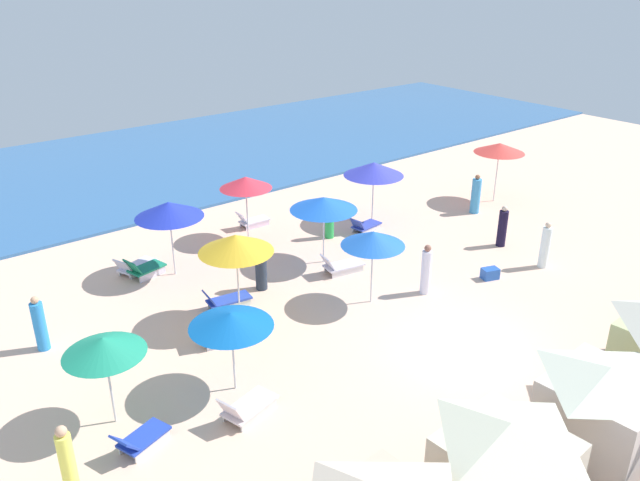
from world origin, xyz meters
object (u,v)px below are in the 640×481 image
object	(u,v)px
umbrella_3	(104,346)
lounge_chair_8_1	(252,221)
lounge_chair_4_0	(226,300)
lounge_chair_7_0	(246,407)
umbrella_5	(373,238)
umbrella_7	(231,320)
lounge_chair_2_0	(144,269)
beachgoer_5	(476,195)
lounge_chair_4_1	(217,335)
lounge_chair_1_0	(341,266)
beachgoer_1	(40,325)
umbrella_8	(246,183)
beachgoer_7	(545,246)
lounge_chair_2_1	(135,266)
cabana_2	(601,416)
beachgoer_2	(67,462)
lounge_chair_8_0	(236,245)
beachgoer_3	(261,268)
umbrella_0	(500,148)
cooler_box_0	(490,274)
cabana_1	(504,476)
umbrella_1	(324,204)
umbrella_4	(236,243)
umbrella_6	(374,169)
beachgoer_4	(329,219)
beachgoer_0	(426,271)
beachgoer_6	(502,227)
lounge_chair_3_0	(140,439)
lounge_chair_6_0	(365,226)
umbrella_2	(169,210)

from	to	relation	value
umbrella_3	lounge_chair_8_1	size ratio (longest dim) A/B	1.71
lounge_chair_4_0	lounge_chair_7_0	distance (m)	5.32
umbrella_5	umbrella_7	size ratio (longest dim) A/B	1.10
lounge_chair_2_0	beachgoer_5	world-z (taller)	beachgoer_5
lounge_chair_4_1	lounge_chair_1_0	bearing A→B (deg)	-62.69
beachgoer_1	lounge_chair_1_0	bearing A→B (deg)	-23.47
umbrella_8	beachgoer_7	world-z (taller)	umbrella_8
lounge_chair_2_0	lounge_chair_2_1	size ratio (longest dim) A/B	0.88
beachgoer_1	lounge_chair_2_1	bearing A→B (deg)	22.03
cabana_2	beachgoer_2	distance (m)	10.95
umbrella_3	beachgoer_2	distance (m)	2.56
umbrella_8	beachgoer_7	distance (m)	11.12
umbrella_7	lounge_chair_8_0	bearing A→B (deg)	58.30
lounge_chair_2_1	lounge_chair_4_0	xyz separation A→B (m)	(1.23, -4.10, 0.02)
lounge_chair_7_0	beachgoer_3	distance (m)	6.46
lounge_chair_2_1	lounge_chair_1_0	bearing A→B (deg)	-149.26
lounge_chair_1_0	lounge_chair_8_1	xyz separation A→B (m)	(-0.15, 5.46, -0.01)
umbrella_0	cooler_box_0	distance (m)	8.27
lounge_chair_1_0	lounge_chair_8_0	world-z (taller)	lounge_chair_1_0
cabana_1	beachgoer_1	distance (m)	12.71
umbrella_3	cooler_box_0	size ratio (longest dim) A/B	4.14
lounge_chair_4_0	umbrella_7	distance (m)	4.53
umbrella_1	umbrella_5	size ratio (longest dim) A/B	1.02
umbrella_4	umbrella_6	xyz separation A→B (m)	(8.55, 3.38, -0.27)
umbrella_6	beachgoer_3	distance (m)	7.39
lounge_chair_4_0	beachgoer_4	size ratio (longest dim) A/B	0.93
umbrella_0	beachgoer_0	distance (m)	9.91
beachgoer_4	beachgoer_6	xyz separation A→B (m)	(4.63, -4.68, -0.01)
lounge_chair_3_0	lounge_chair_1_0	bearing A→B (deg)	-85.57
umbrella_5	beachgoer_4	world-z (taller)	umbrella_5
umbrella_8	beachgoer_0	bearing A→B (deg)	-73.80
lounge_chair_4_1	lounge_chair_6_0	distance (m)	9.45
cabana_2	umbrella_2	size ratio (longest dim) A/B	0.93
umbrella_7	umbrella_8	size ratio (longest dim) A/B	0.87
cabana_2	lounge_chair_7_0	size ratio (longest dim) A/B	1.56
cooler_box_0	beachgoer_6	bearing A→B (deg)	-131.16
lounge_chair_4_1	beachgoer_0	distance (m)	7.03
umbrella_8	cooler_box_0	world-z (taller)	umbrella_8
lounge_chair_7_0	beachgoer_2	bearing A→B (deg)	72.37
umbrella_2	lounge_chair_6_0	distance (m)	8.14
lounge_chair_1_0	umbrella_3	distance (m)	9.76
lounge_chair_1_0	beachgoer_6	world-z (taller)	beachgoer_6
lounge_chair_4_1	cooler_box_0	bearing A→B (deg)	-88.89
lounge_chair_8_1	beachgoer_2	bearing A→B (deg)	133.72
umbrella_0	lounge_chair_3_0	world-z (taller)	umbrella_0
beachgoer_2	lounge_chair_8_1	bearing A→B (deg)	126.19
lounge_chair_1_0	cooler_box_0	world-z (taller)	lounge_chair_1_0
lounge_chair_3_0	beachgoer_2	xyz separation A→B (m)	(-1.63, -0.36, 0.56)
lounge_chair_3_0	beachgoer_1	xyz separation A→B (m)	(-0.48, 5.44, 0.51)
cabana_1	umbrella_3	size ratio (longest dim) A/B	1.08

